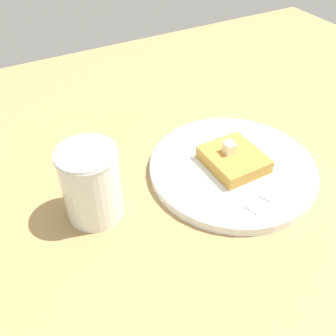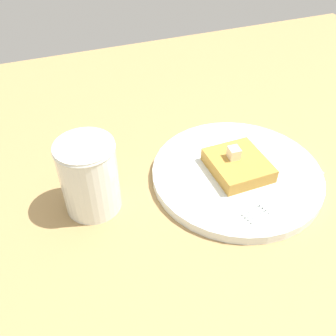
% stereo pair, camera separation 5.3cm
% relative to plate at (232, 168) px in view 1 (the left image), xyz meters
% --- Properties ---
extents(table_surface, '(1.19, 1.19, 0.03)m').
position_rel_plate_xyz_m(table_surface, '(-0.04, -0.04, -0.02)').
color(table_surface, '#9E7D4C').
rests_on(table_surface, ground).
extents(plate, '(0.26, 0.26, 0.01)m').
position_rel_plate_xyz_m(plate, '(0.00, 0.00, 0.00)').
color(plate, white).
rests_on(plate, table_surface).
extents(toast_slice_center, '(0.09, 0.08, 0.02)m').
position_rel_plate_xyz_m(toast_slice_center, '(0.00, 0.00, 0.02)').
color(toast_slice_center, '#B88536').
rests_on(toast_slice_center, plate).
extents(butter_pat_primary, '(0.02, 0.02, 0.02)m').
position_rel_plate_xyz_m(butter_pat_primary, '(0.01, 0.01, 0.04)').
color(butter_pat_primary, '#F7E8C3').
rests_on(butter_pat_primary, toast_slice_center).
extents(fork, '(0.05, 0.16, 0.00)m').
position_rel_plate_xyz_m(fork, '(-0.07, -0.03, 0.01)').
color(fork, silver).
rests_on(fork, plate).
extents(syrup_jar, '(0.08, 0.08, 0.11)m').
position_rel_plate_xyz_m(syrup_jar, '(0.02, 0.22, 0.04)').
color(syrup_jar, '#471A0C').
rests_on(syrup_jar, table_surface).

